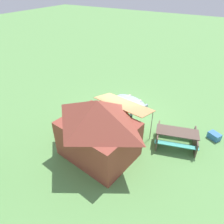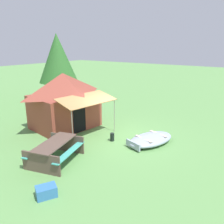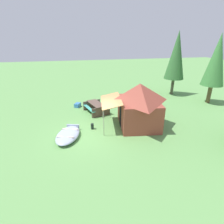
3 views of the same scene
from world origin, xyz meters
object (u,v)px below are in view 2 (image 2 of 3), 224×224
fuel_can (112,137)px  cooler_box (46,191)px  beached_rowboat (151,139)px  canvas_cabin_tent (64,100)px  pine_tree_back_left (57,58)px  picnic_table (55,149)px

fuel_can → cooler_box: bearing=-170.1°
beached_rowboat → canvas_cabin_tent: canvas_cabin_tent is taller
canvas_cabin_tent → cooler_box: (-4.40, -3.87, -1.33)m
canvas_cabin_tent → pine_tree_back_left: 6.81m
canvas_cabin_tent → picnic_table: size_ratio=1.81×
beached_rowboat → fuel_can: (-0.79, 1.55, -0.01)m
beached_rowboat → fuel_can: same height
canvas_cabin_tent → fuel_can: bearing=-91.0°
cooler_box → pine_tree_back_left: bearing=46.3°
cooler_box → pine_tree_back_left: pine_tree_back_left is taller
canvas_cabin_tent → cooler_box: size_ratio=7.24×
beached_rowboat → cooler_box: 5.20m
picnic_table → cooler_box: (-1.57, -1.41, -0.33)m
fuel_can → pine_tree_back_left: (4.23, 8.21, 3.05)m
cooler_box → fuel_can: (4.34, 0.76, 0.02)m
cooler_box → pine_tree_back_left: 12.78m
beached_rowboat → picnic_table: size_ratio=1.13×
fuel_can → beached_rowboat: bearing=-62.8°
beached_rowboat → picnic_table: picnic_table is taller
beached_rowboat → pine_tree_back_left: pine_tree_back_left is taller
beached_rowboat → pine_tree_back_left: 10.78m
cooler_box → fuel_can: fuel_can is taller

